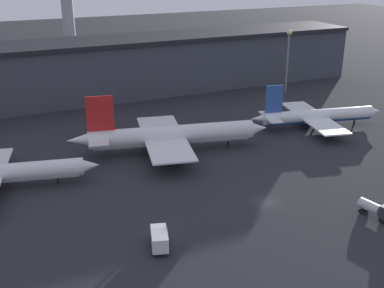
{
  "coord_description": "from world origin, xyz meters",
  "views": [
    {
      "loc": [
        -45.95,
        -66.26,
        42.87
      ],
      "look_at": [
        -6.82,
        18.92,
        6.0
      ],
      "focal_mm": 45.0,
      "sensor_mm": 36.0,
      "label": 1
    }
  ],
  "objects_px": {
    "control_tower": "(68,14)",
    "airplane_1": "(170,136)",
    "service_vehicle_0": "(376,209)",
    "airplane_2": "(317,116)",
    "service_vehicle_1": "(159,239)"
  },
  "relations": [
    {
      "from": "control_tower",
      "to": "airplane_2",
      "type": "bearing_deg",
      "value": -62.49
    },
    {
      "from": "airplane_1",
      "to": "airplane_2",
      "type": "distance_m",
      "value": 42.0
    },
    {
      "from": "airplane_2",
      "to": "service_vehicle_0",
      "type": "relative_size",
      "value": 5.77
    },
    {
      "from": "airplane_2",
      "to": "service_vehicle_1",
      "type": "height_order",
      "value": "airplane_2"
    },
    {
      "from": "airplane_1",
      "to": "control_tower",
      "type": "bearing_deg",
      "value": 105.43
    },
    {
      "from": "airplane_2",
      "to": "control_tower",
      "type": "distance_m",
      "value": 102.19
    },
    {
      "from": "service_vehicle_0",
      "to": "service_vehicle_1",
      "type": "relative_size",
      "value": 0.97
    },
    {
      "from": "service_vehicle_0",
      "to": "control_tower",
      "type": "height_order",
      "value": "control_tower"
    },
    {
      "from": "airplane_1",
      "to": "service_vehicle_1",
      "type": "relative_size",
      "value": 7.08
    },
    {
      "from": "airplane_1",
      "to": "control_tower",
      "type": "distance_m",
      "value": 90.75
    },
    {
      "from": "airplane_1",
      "to": "service_vehicle_0",
      "type": "bearing_deg",
      "value": -51.59
    },
    {
      "from": "control_tower",
      "to": "airplane_1",
      "type": "bearing_deg",
      "value": -87.2
    },
    {
      "from": "airplane_2",
      "to": "service_vehicle_0",
      "type": "height_order",
      "value": "airplane_2"
    },
    {
      "from": "service_vehicle_1",
      "to": "control_tower",
      "type": "bearing_deg",
      "value": 11.55
    },
    {
      "from": "airplane_1",
      "to": "service_vehicle_0",
      "type": "relative_size",
      "value": 7.27
    }
  ]
}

